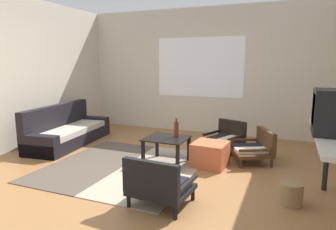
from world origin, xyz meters
TOP-DOWN VIEW (x-y plane):
  - ground_plane at (0.00, 0.00)m, footprint 7.80×7.80m
  - far_wall_with_window at (0.00, 3.06)m, footprint 5.60×0.13m
  - side_wall_left at (-2.66, 0.30)m, footprint 0.12×6.60m
  - area_rug at (-0.37, 0.37)m, footprint 2.14×2.24m
  - couch at (-2.03, 1.07)m, footprint 0.90×1.98m
  - coffee_table at (0.17, 0.73)m, footprint 0.63×0.59m
  - armchair_by_window at (0.86, 1.84)m, footprint 0.72×0.72m
  - armchair_striped_foreground at (0.62, -0.59)m, footprint 0.67×0.60m
  - armchair_corner at (1.40, 1.34)m, footprint 0.78×0.81m
  - ottoman_orange at (0.81, 0.89)m, footprint 0.52×0.52m
  - glass_bottle at (0.29, 0.82)m, footprint 0.07×0.07m
  - wicker_basket at (1.94, 0.01)m, footprint 0.25×0.25m

SIDE VIEW (x-z plane):
  - ground_plane at x=0.00m, z-range 0.00..0.00m
  - area_rug at x=-0.37m, z-range 0.00..0.01m
  - wicker_basket at x=1.94m, z-range 0.00..0.24m
  - ottoman_orange at x=0.81m, z-range 0.00..0.36m
  - couch at x=-2.03m, z-range -0.14..0.60m
  - armchair_corner at x=1.40m, z-range -0.02..0.49m
  - armchair_by_window at x=0.86m, z-range -0.02..0.49m
  - armchair_striped_foreground at x=0.62m, z-range -0.03..0.54m
  - coffee_table at x=0.17m, z-range 0.13..0.54m
  - glass_bottle at x=0.29m, z-range 0.39..0.68m
  - side_wall_left at x=-2.66m, z-range 0.00..2.70m
  - far_wall_with_window at x=0.00m, z-range 0.00..2.70m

